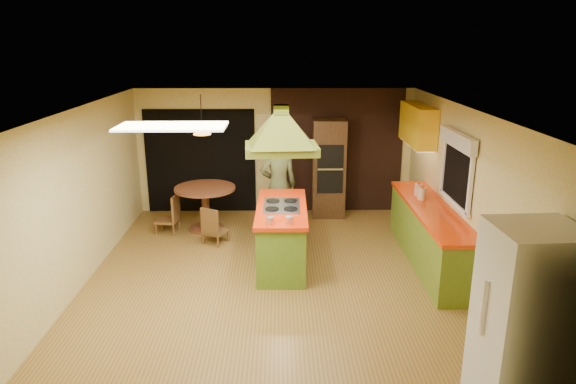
{
  "coord_description": "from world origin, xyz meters",
  "views": [
    {
      "loc": [
        0.1,
        -6.88,
        3.42
      ],
      "look_at": [
        0.22,
        0.7,
        1.15
      ],
      "focal_mm": 32.0,
      "sensor_mm": 36.0,
      "label": 1
    }
  ],
  "objects_px": {
    "man": "(278,186)",
    "dining_table": "(205,200)",
    "refrigerator": "(526,322)",
    "canister_large": "(418,190)",
    "wall_oven": "(329,168)",
    "kitchen_island": "(282,235)"
  },
  "relations": [
    {
      "from": "kitchen_island",
      "to": "dining_table",
      "type": "distance_m",
      "value": 2.07
    },
    {
      "from": "canister_large",
      "to": "kitchen_island",
      "type": "bearing_deg",
      "value": -164.23
    },
    {
      "from": "refrigerator",
      "to": "canister_large",
      "type": "distance_m",
      "value": 4.01
    },
    {
      "from": "wall_oven",
      "to": "canister_large",
      "type": "distance_m",
      "value": 2.16
    },
    {
      "from": "wall_oven",
      "to": "refrigerator",
      "type": "bearing_deg",
      "value": -75.38
    },
    {
      "from": "refrigerator",
      "to": "dining_table",
      "type": "relative_size",
      "value": 1.67
    },
    {
      "from": "canister_large",
      "to": "dining_table",
      "type": "bearing_deg",
      "value": 166.5
    },
    {
      "from": "dining_table",
      "to": "canister_large",
      "type": "bearing_deg",
      "value": -13.5
    },
    {
      "from": "man",
      "to": "wall_oven",
      "type": "xyz_separation_m",
      "value": [
        1.0,
        1.04,
        0.06
      ]
    },
    {
      "from": "kitchen_island",
      "to": "refrigerator",
      "type": "xyz_separation_m",
      "value": [
        2.22,
        -3.37,
        0.45
      ]
    },
    {
      "from": "kitchen_island",
      "to": "refrigerator",
      "type": "distance_m",
      "value": 4.06
    },
    {
      "from": "man",
      "to": "canister_large",
      "type": "distance_m",
      "value": 2.42
    },
    {
      "from": "kitchen_island",
      "to": "canister_large",
      "type": "relative_size",
      "value": 9.75
    },
    {
      "from": "kitchen_island",
      "to": "refrigerator",
      "type": "height_order",
      "value": "refrigerator"
    },
    {
      "from": "man",
      "to": "refrigerator",
      "type": "distance_m",
      "value": 5.19
    },
    {
      "from": "refrigerator",
      "to": "dining_table",
      "type": "distance_m",
      "value": 6.1
    },
    {
      "from": "refrigerator",
      "to": "wall_oven",
      "type": "distance_m",
      "value": 5.86
    },
    {
      "from": "man",
      "to": "refrigerator",
      "type": "bearing_deg",
      "value": 103.53
    },
    {
      "from": "refrigerator",
      "to": "dining_table",
      "type": "bearing_deg",
      "value": 123.71
    },
    {
      "from": "kitchen_island",
      "to": "canister_large",
      "type": "xyz_separation_m",
      "value": [
        2.28,
        0.64,
        0.54
      ]
    },
    {
      "from": "dining_table",
      "to": "wall_oven",
      "type": "bearing_deg",
      "value": 19.33
    },
    {
      "from": "man",
      "to": "dining_table",
      "type": "height_order",
      "value": "man"
    }
  ]
}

